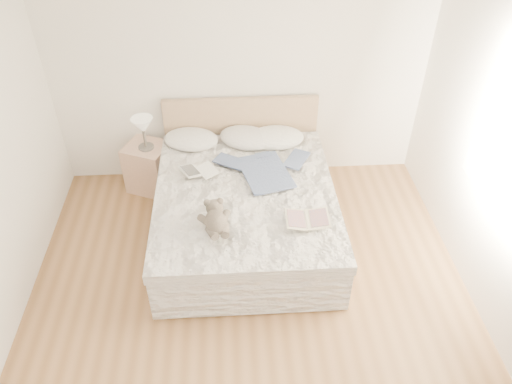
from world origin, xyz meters
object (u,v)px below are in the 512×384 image
(photo_book, at_px, (199,171))
(childrens_book, at_px, (307,219))
(bed, at_px, (245,208))
(nightstand, at_px, (149,167))
(table_lamp, at_px, (143,127))
(teddy_bear, at_px, (216,228))

(photo_book, relative_size, childrens_book, 0.85)
(bed, height_order, photo_book, bed)
(nightstand, height_order, table_lamp, table_lamp)
(childrens_book, bearing_deg, bed, 134.44)
(childrens_book, bearing_deg, table_lamp, 141.03)
(nightstand, height_order, photo_book, photo_book)
(bed, xyz_separation_m, table_lamp, (-1.04, 0.76, 0.52))
(table_lamp, bearing_deg, nightstand, 107.92)
(photo_book, bearing_deg, table_lamp, 106.96)
(nightstand, bearing_deg, teddy_bear, -61.77)
(bed, bearing_deg, childrens_book, -46.94)
(table_lamp, relative_size, childrens_book, 0.91)
(nightstand, distance_m, photo_book, 0.91)
(teddy_bear, bearing_deg, photo_book, 90.15)
(table_lamp, bearing_deg, photo_book, -43.30)
(childrens_book, bearing_deg, photo_book, 142.94)
(nightstand, height_order, childrens_book, childrens_book)
(nightstand, distance_m, teddy_bear, 1.67)
(childrens_book, height_order, teddy_bear, teddy_bear)
(table_lamp, xyz_separation_m, childrens_book, (1.57, -1.33, -0.19))
(photo_book, bearing_deg, childrens_book, -68.18)
(table_lamp, height_order, teddy_bear, table_lamp)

